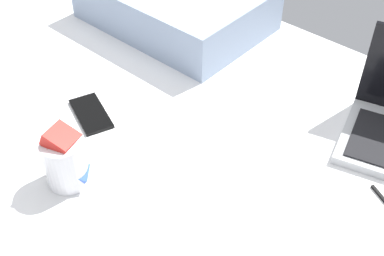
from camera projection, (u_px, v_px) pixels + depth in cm
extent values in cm
cube|color=white|center=(124.00, 175.00, 117.69)|extent=(180.00, 140.00, 18.00)
cylinder|color=silver|center=(66.00, 161.00, 100.99)|extent=(9.00, 9.00, 11.00)
cube|color=blue|center=(76.00, 172.00, 101.47)|extent=(6.74, 5.88, 6.17)
cube|color=red|center=(59.00, 159.00, 100.66)|extent=(7.13, 7.45, 4.99)
cube|color=red|center=(59.00, 152.00, 98.49)|extent=(6.18, 5.53, 5.36)
cube|color=red|center=(61.00, 139.00, 97.36)|extent=(7.66, 7.52, 5.16)
cube|color=black|center=(91.00, 114.00, 119.76)|extent=(15.52, 11.45, 0.80)
cube|color=#8C9EB7|center=(175.00, 3.00, 147.42)|extent=(52.00, 36.00, 13.00)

